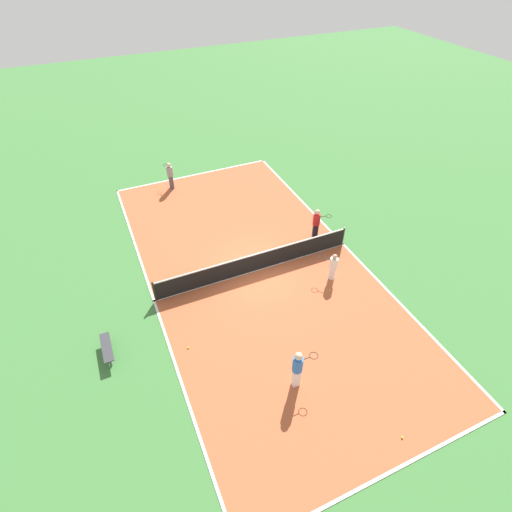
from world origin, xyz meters
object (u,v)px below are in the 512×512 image
(player_near_blue, at_px, (298,367))
(tennis_ball_left_sideline, at_px, (402,438))
(tennis_ball_near_net, at_px, (330,290))
(tennis_ball_right_alley, at_px, (188,348))
(tennis_net, at_px, (256,262))
(bench, at_px, (107,348))
(player_coach_red, at_px, (316,222))
(player_near_white, at_px, (333,265))
(player_baseline_gray, at_px, (170,174))

(player_near_blue, distance_m, tennis_ball_left_sideline, 3.91)
(tennis_ball_near_net, height_order, tennis_ball_right_alley, same)
(tennis_ball_right_alley, bearing_deg, tennis_ball_near_net, -176.32)
(tennis_net, relative_size, tennis_ball_left_sideline, 139.94)
(tennis_ball_near_net, bearing_deg, player_near_blue, 44.13)
(tennis_ball_near_net, bearing_deg, bench, -3.31)
(tennis_net, height_order, tennis_ball_near_net, tennis_net)
(player_coach_red, xyz_separation_m, player_near_white, (0.83, 2.90, -0.19))
(player_near_blue, relative_size, tennis_ball_right_alley, 26.85)
(tennis_ball_left_sideline, bearing_deg, tennis_ball_near_net, -101.74)
(tennis_net, bearing_deg, player_near_blue, 79.46)
(player_near_white, xyz_separation_m, tennis_ball_near_net, (0.47, 0.67, -0.77))
(tennis_net, bearing_deg, bench, 16.08)
(tennis_net, relative_size, bench, 6.72)
(bench, height_order, player_coach_red, player_coach_red)
(bench, relative_size, tennis_ball_near_net, 20.83)
(player_near_blue, bearing_deg, tennis_net, 80.41)
(player_coach_red, xyz_separation_m, tennis_ball_left_sideline, (2.65, 10.08, -0.97))
(tennis_net, bearing_deg, player_near_white, 147.00)
(tennis_ball_right_alley, distance_m, tennis_ball_left_sideline, 8.04)
(bench, bearing_deg, player_near_white, 90.71)
(player_coach_red, distance_m, tennis_ball_near_net, 3.92)
(tennis_ball_near_net, bearing_deg, tennis_ball_left_sideline, 78.26)
(player_coach_red, xyz_separation_m, tennis_ball_near_net, (1.30, 3.57, -0.97))
(player_coach_red, bearing_deg, tennis_net, -146.19)
(bench, relative_size, tennis_ball_left_sideline, 20.83)
(tennis_ball_left_sideline, bearing_deg, player_near_blue, -54.19)
(player_baseline_gray, bearing_deg, player_coach_red, -152.03)
(player_baseline_gray, bearing_deg, bench, 146.90)
(player_near_white, xyz_separation_m, tennis_ball_right_alley, (7.07, 1.09, -0.77))
(player_baseline_gray, bearing_deg, player_near_blue, 175.22)
(player_coach_red, xyz_separation_m, player_near_blue, (4.86, 7.03, 0.06))
(player_near_blue, relative_size, tennis_ball_left_sideline, 26.85)
(player_near_white, distance_m, tennis_ball_right_alley, 7.19)
(player_coach_red, bearing_deg, player_near_blue, -106.03)
(player_near_blue, bearing_deg, player_coach_red, 56.29)
(player_near_white, bearing_deg, player_near_blue, 94.30)
(player_coach_red, bearing_deg, player_baseline_gray, 143.60)
(player_baseline_gray, distance_m, player_near_white, 11.62)
(tennis_ball_right_alley, bearing_deg, tennis_net, -144.35)
(player_coach_red, distance_m, player_near_white, 3.03)
(player_near_white, bearing_deg, bench, 49.35)
(player_baseline_gray, xyz_separation_m, tennis_ball_left_sideline, (-2.78, 17.85, -0.92))
(player_coach_red, bearing_deg, tennis_ball_right_alley, -134.53)
(player_coach_red, distance_m, tennis_ball_left_sideline, 10.47)
(bench, distance_m, tennis_ball_near_net, 9.44)
(player_baseline_gray, height_order, player_near_blue, player_near_blue)
(bench, relative_size, tennis_ball_right_alley, 20.83)
(player_near_white, bearing_deg, player_baseline_gray, -18.03)
(player_near_white, bearing_deg, tennis_ball_right_alley, 57.43)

